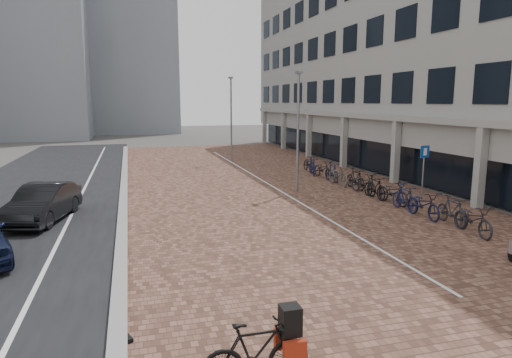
{
  "coord_description": "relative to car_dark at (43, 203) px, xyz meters",
  "views": [
    {
      "loc": [
        -4.73,
        -10.78,
        4.32
      ],
      "look_at": [
        0.0,
        6.0,
        1.3
      ],
      "focal_mm": 31.59,
      "sensor_mm": 36.0,
      "label": 1
    }
  ],
  "objects": [
    {
      "name": "office_building",
      "position": [
        20.82,
        9.35,
        7.77
      ],
      "size": [
        8.4,
        40.0,
        15.0
      ],
      "color": "gray",
      "rests_on": "ground"
    },
    {
      "name": "hero_bike",
      "position": [
        4.84,
        -11.34,
        -0.14
      ],
      "size": [
        1.72,
        0.49,
        1.21
      ],
      "rotation": [
        0.0,
        0.0,
        1.57
      ],
      "color": "black",
      "rests_on": "ground"
    },
    {
      "name": "plaza_brick",
      "position": [
        9.86,
        5.35,
        -0.67
      ],
      "size": [
        14.5,
        42.0,
        0.04
      ],
      "primitive_type": "cube",
      "color": "brown",
      "rests_on": "ground"
    },
    {
      "name": "bike_row",
      "position": [
        13.68,
        1.25,
        -0.16
      ],
      "size": [
        1.21,
        15.82,
        1.05
      ],
      "color": "black",
      "rests_on": "ground"
    },
    {
      "name": "street_asphalt",
      "position": [
        -1.14,
        5.35,
        -0.67
      ],
      "size": [
        8.0,
        50.0,
        0.03
      ],
      "primitive_type": "cube",
      "color": "black",
      "rests_on": "ground"
    },
    {
      "name": "shoes",
      "position": [
        2.86,
        -9.56,
        -0.63
      ],
      "size": [
        0.46,
        0.42,
        0.09
      ],
      "primitive_type": null,
      "rotation": [
        0.0,
        0.0,
        0.38
      ],
      "color": "black",
      "rests_on": "ground"
    },
    {
      "name": "lamp_far",
      "position": [
        10.18,
        14.13,
        2.3
      ],
      "size": [
        0.12,
        0.12,
        5.94
      ],
      "primitive_type": "cylinder",
      "color": "gray",
      "rests_on": "ground"
    },
    {
      "name": "car_dark",
      "position": [
        0.0,
        0.0,
        0.0
      ],
      "size": [
        2.35,
        4.32,
        1.35
      ],
      "primitive_type": "imported",
      "rotation": [
        0.0,
        0.0,
        -0.24
      ],
      "color": "black",
      "rests_on": "ground"
    },
    {
      "name": "ground",
      "position": [
        7.86,
        -6.65,
        -0.68
      ],
      "size": [
        140.0,
        140.0,
        0.0
      ],
      "primitive_type": "plane",
      "color": "#474442",
      "rests_on": "ground"
    },
    {
      "name": "parking_line",
      "position": [
        10.06,
        5.35,
        -0.64
      ],
      "size": [
        0.1,
        30.0,
        0.0
      ],
      "primitive_type": "cube",
      "color": "white",
      "rests_on": "plaza_brick"
    },
    {
      "name": "bg_towers",
      "position": [
        -6.48,
        42.29,
        13.29
      ],
      "size": [
        33.0,
        23.0,
        32.0
      ],
      "color": "gray",
      "rests_on": "ground"
    },
    {
      "name": "lane_line",
      "position": [
        0.86,
        5.35,
        -0.65
      ],
      "size": [
        0.12,
        44.0,
        0.0
      ],
      "primitive_type": "cube",
      "color": "white",
      "rests_on": "street_asphalt"
    },
    {
      "name": "parking_sign",
      "position": [
        15.16,
        -1.1,
        0.98
      ],
      "size": [
        0.51,
        0.17,
        2.47
      ],
      "rotation": [
        0.0,
        0.0,
        0.25
      ],
      "color": "slate",
      "rests_on": "ground"
    },
    {
      "name": "curb",
      "position": [
        2.76,
        5.35,
        -0.61
      ],
      "size": [
        0.35,
        42.0,
        0.14
      ],
      "primitive_type": "cube",
      "color": "gray",
      "rests_on": "ground"
    },
    {
      "name": "lamp_near",
      "position": [
        10.78,
        2.46,
        2.14
      ],
      "size": [
        0.12,
        0.12,
        5.63
      ],
      "primitive_type": "cylinder",
      "color": "slate",
      "rests_on": "ground"
    }
  ]
}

